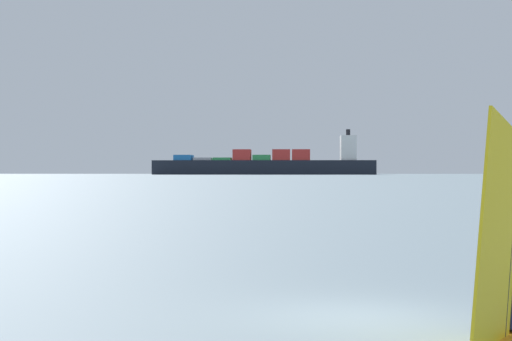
{
  "coord_description": "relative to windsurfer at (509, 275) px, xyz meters",
  "views": [
    {
      "loc": [
        2.76,
        -14.1,
        2.73
      ],
      "look_at": [
        -2.85,
        2.21,
        2.76
      ],
      "focal_mm": 53.27,
      "sensor_mm": 36.0,
      "label": 1
    }
  ],
  "objects": [
    {
      "name": "windsurfer",
      "position": [
        0.0,
        0.0,
        0.0
      ],
      "size": [
        1.35,
        3.78,
        4.29
      ],
      "rotation": [
        0.0,
        0.0,
        1.3
      ],
      "color": "orange",
      "rests_on": "ground_plane"
    },
    {
      "name": "distant_headland",
      "position": [
        -8.34,
        1313.88,
        25.42
      ],
      "size": [
        1325.42,
        603.03,
        52.98
      ],
      "primitive_type": "cube",
      "rotation": [
        0.0,
        0.0,
        -0.11
      ],
      "color": "#60665B",
      "rests_on": "ground_plane"
    },
    {
      "name": "cargo_ship",
      "position": [
        -225.87,
        679.44,
        9.04
      ],
      "size": [
        211.0,
        86.2,
        43.32
      ],
      "rotation": [
        0.0,
        0.0,
        3.43
      ],
      "color": "black",
      "rests_on": "ground_plane"
    },
    {
      "name": "ground_plane",
      "position": [
        -2.64,
        1.22,
        -1.07
      ],
      "size": [
        4000.0,
        4000.0,
        0.0
      ],
      "primitive_type": "plane",
      "color": "gray"
    }
  ]
}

